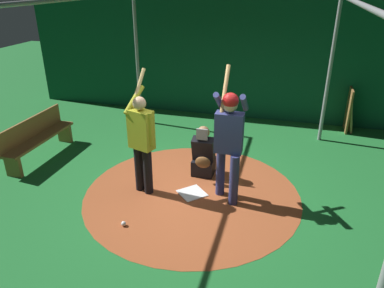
{
  "coord_description": "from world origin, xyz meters",
  "views": [
    {
      "loc": [
        5.21,
        1.44,
        3.42
      ],
      "look_at": [
        0.0,
        0.0,
        0.95
      ],
      "focal_mm": 34.11,
      "sensor_mm": 36.0,
      "label": 1
    }
  ],
  "objects_px": {
    "home_plate": "(192,193)",
    "bench": "(37,137)",
    "batter": "(229,137)",
    "bat_rack": "(348,110)",
    "visitor": "(142,138)",
    "baseball_0": "(124,224)",
    "catcher": "(203,156)"
  },
  "relations": [
    {
      "from": "visitor",
      "to": "baseball_0",
      "type": "distance_m",
      "value": 1.41
    },
    {
      "from": "visitor",
      "to": "bat_rack",
      "type": "xyz_separation_m",
      "value": [
        -4.04,
        3.71,
        -0.51
      ]
    },
    {
      "from": "visitor",
      "to": "catcher",
      "type": "bearing_deg",
      "value": 152.53
    },
    {
      "from": "catcher",
      "to": "visitor",
      "type": "xyz_separation_m",
      "value": [
        0.83,
        -0.86,
        0.61
      ]
    },
    {
      "from": "visitor",
      "to": "bat_rack",
      "type": "height_order",
      "value": "visitor"
    },
    {
      "from": "bat_rack",
      "to": "bench",
      "type": "distance_m",
      "value": 7.17
    },
    {
      "from": "home_plate",
      "to": "bench",
      "type": "height_order",
      "value": "bench"
    },
    {
      "from": "baseball_0",
      "to": "home_plate",
      "type": "bearing_deg",
      "value": 146.78
    },
    {
      "from": "visitor",
      "to": "batter",
      "type": "bearing_deg",
      "value": 114.15
    },
    {
      "from": "home_plate",
      "to": "visitor",
      "type": "bearing_deg",
      "value": -81.87
    },
    {
      "from": "batter",
      "to": "catcher",
      "type": "xyz_separation_m",
      "value": [
        -0.69,
        -0.57,
        -0.75
      ]
    },
    {
      "from": "bench",
      "to": "catcher",
      "type": "bearing_deg",
      "value": 92.86
    },
    {
      "from": "home_plate",
      "to": "bat_rack",
      "type": "xyz_separation_m",
      "value": [
        -3.92,
        2.87,
        0.48
      ]
    },
    {
      "from": "bench",
      "to": "home_plate",
      "type": "bearing_deg",
      "value": 81.1
    },
    {
      "from": "bat_rack",
      "to": "baseball_0",
      "type": "distance_m",
      "value": 6.25
    },
    {
      "from": "bench",
      "to": "baseball_0",
      "type": "relative_size",
      "value": 25.88
    },
    {
      "from": "catcher",
      "to": "bat_rack",
      "type": "height_order",
      "value": "bat_rack"
    },
    {
      "from": "visitor",
      "to": "bench",
      "type": "distance_m",
      "value": 2.75
    },
    {
      "from": "catcher",
      "to": "bench",
      "type": "distance_m",
      "value": 3.47
    },
    {
      "from": "batter",
      "to": "bat_rack",
      "type": "relative_size",
      "value": 2.08
    },
    {
      "from": "catcher",
      "to": "bat_rack",
      "type": "relative_size",
      "value": 0.94
    },
    {
      "from": "bat_rack",
      "to": "baseball_0",
      "type": "bearing_deg",
      "value": -35.57
    },
    {
      "from": "catcher",
      "to": "bat_rack",
      "type": "xyz_separation_m",
      "value": [
        -3.21,
        2.85,
        0.1
      ]
    },
    {
      "from": "bat_rack",
      "to": "bench",
      "type": "bearing_deg",
      "value": -61.84
    },
    {
      "from": "bench",
      "to": "baseball_0",
      "type": "bearing_deg",
      "value": 57.85
    },
    {
      "from": "batter",
      "to": "baseball_0",
      "type": "distance_m",
      "value": 2.1
    },
    {
      "from": "baseball_0",
      "to": "bench",
      "type": "bearing_deg",
      "value": -122.15
    },
    {
      "from": "home_plate",
      "to": "visitor",
      "type": "relative_size",
      "value": 0.2
    },
    {
      "from": "bench",
      "to": "visitor",
      "type": "bearing_deg",
      "value": 75.86
    },
    {
      "from": "bat_rack",
      "to": "batter",
      "type": "bearing_deg",
      "value": -30.32
    },
    {
      "from": "home_plate",
      "to": "bench",
      "type": "distance_m",
      "value": 3.51
    },
    {
      "from": "catcher",
      "to": "baseball_0",
      "type": "bearing_deg",
      "value": -22.67
    }
  ]
}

